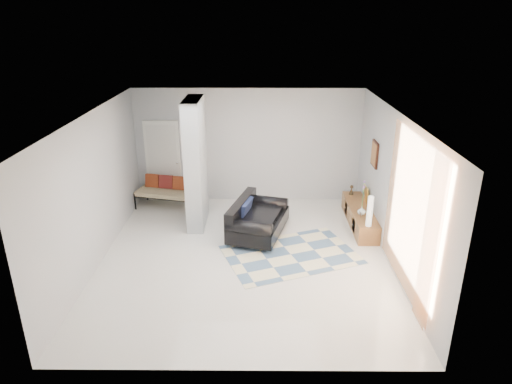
{
  "coord_description": "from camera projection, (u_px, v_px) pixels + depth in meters",
  "views": [
    {
      "loc": [
        0.27,
        -7.77,
        4.43
      ],
      "look_at": [
        0.21,
        0.6,
        1.14
      ],
      "focal_mm": 32.0,
      "sensor_mm": 36.0,
      "label": 1
    }
  ],
  "objects": [
    {
      "name": "cylinder_lamp",
      "position": [
        370.0,
        211.0,
        9.16
      ],
      "size": [
        0.12,
        0.12,
        0.64
      ],
      "primitive_type": "cylinder",
      "color": "silver",
      "rests_on": "media_console"
    },
    {
      "name": "ceiling",
      "position": [
        243.0,
        115.0,
        7.83
      ],
      "size": [
        6.0,
        6.0,
        0.0
      ],
      "primitive_type": "plane",
      "rotation": [
        3.14,
        0.0,
        0.0
      ],
      "color": "white",
      "rests_on": "wall_back"
    },
    {
      "name": "wall_left",
      "position": [
        95.0,
        190.0,
        8.36
      ],
      "size": [
        0.0,
        6.0,
        6.0
      ],
      "primitive_type": "plane",
      "rotation": [
        1.57,
        0.0,
        1.57
      ],
      "color": "#B1B2B5",
      "rests_on": "ground"
    },
    {
      "name": "wall_art",
      "position": [
        375.0,
        154.0,
        9.64
      ],
      "size": [
        0.04,
        0.45,
        0.55
      ],
      "primitive_type": "cube",
      "color": "black",
      "rests_on": "wall_right"
    },
    {
      "name": "wall_front",
      "position": [
        237.0,
        280.0,
        5.55
      ],
      "size": [
        6.0,
        0.0,
        6.0
      ],
      "primitive_type": "plane",
      "rotation": [
        -1.57,
        0.0,
        0.0
      ],
      "color": "#B1B2B5",
      "rests_on": "ground"
    },
    {
      "name": "area_rug",
      "position": [
        291.0,
        255.0,
        8.96
      ],
      "size": [
        2.91,
        2.43,
        0.01
      ],
      "primitive_type": "cube",
      "rotation": [
        0.0,
        0.0,
        0.37
      ],
      "color": "beige",
      "rests_on": "floor"
    },
    {
      "name": "loveseat",
      "position": [
        256.0,
        219.0,
        9.66
      ],
      "size": [
        1.37,
        1.85,
        0.76
      ],
      "rotation": [
        0.0,
        0.0,
        -0.28
      ],
      "color": "silver",
      "rests_on": "floor"
    },
    {
      "name": "bronze_figurine",
      "position": [
        351.0,
        190.0,
        10.83
      ],
      "size": [
        0.12,
        0.12,
        0.23
      ],
      "primitive_type": null,
      "rotation": [
        0.0,
        0.0,
        0.06
      ],
      "color": "#312415",
      "rests_on": "media_console"
    },
    {
      "name": "wall_back",
      "position": [
        248.0,
        146.0,
        11.14
      ],
      "size": [
        6.0,
        0.0,
        6.0
      ],
      "primitive_type": "plane",
      "rotation": [
        1.57,
        0.0,
        0.0
      ],
      "color": "#B1B2B5",
      "rests_on": "ground"
    },
    {
      "name": "partition_column",
      "position": [
        196.0,
        164.0,
        9.84
      ],
      "size": [
        0.35,
        1.2,
        2.8
      ],
      "primitive_type": "cube",
      "color": "#AAAFB2",
      "rests_on": "floor"
    },
    {
      "name": "daybed",
      "position": [
        169.0,
        191.0,
        11.03
      ],
      "size": [
        1.66,
        1.0,
        0.77
      ],
      "rotation": [
        0.0,
        0.0,
        -0.24
      ],
      "color": "black",
      "rests_on": "floor"
    },
    {
      "name": "wall_right",
      "position": [
        394.0,
        191.0,
        8.33
      ],
      "size": [
        0.0,
        6.0,
        6.0
      ],
      "primitive_type": "plane",
      "rotation": [
        1.57,
        0.0,
        -1.57
      ],
      "color": "#B1B2B5",
      "rests_on": "ground"
    },
    {
      "name": "media_console",
      "position": [
        360.0,
        216.0,
        10.18
      ],
      "size": [
        0.45,
        2.06,
        0.8
      ],
      "color": "brown",
      "rests_on": "floor"
    },
    {
      "name": "vase",
      "position": [
        362.0,
        211.0,
        9.75
      ],
      "size": [
        0.18,
        0.18,
        0.18
      ],
      "primitive_type": "imported",
      "rotation": [
        0.0,
        0.0,
        -0.05
      ],
      "color": "white",
      "rests_on": "media_console"
    },
    {
      "name": "floor",
      "position": [
        245.0,
        258.0,
        8.86
      ],
      "size": [
        6.0,
        6.0,
        0.0
      ],
      "primitive_type": "plane",
      "color": "silver",
      "rests_on": "ground"
    },
    {
      "name": "curtain",
      "position": [
        410.0,
        214.0,
        7.24
      ],
      "size": [
        0.0,
        2.55,
        2.55
      ],
      "primitive_type": "plane",
      "rotation": [
        1.57,
        0.0,
        1.57
      ],
      "color": "#FD9142",
      "rests_on": "wall_right"
    },
    {
      "name": "hallway_door",
      "position": [
        163.0,
        161.0,
        11.25
      ],
      "size": [
        0.85,
        0.06,
        2.04
      ],
      "primitive_type": "cube",
      "color": "white",
      "rests_on": "floor"
    }
  ]
}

